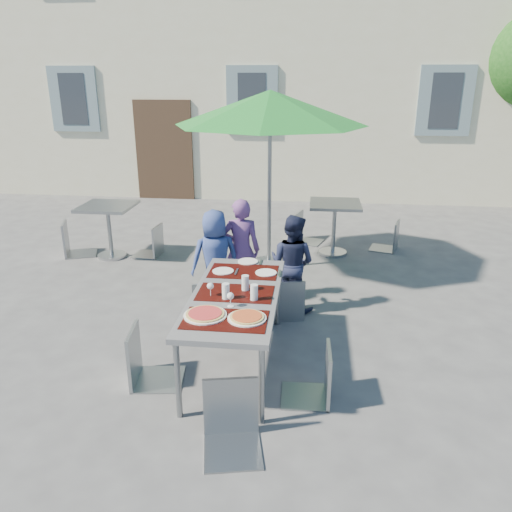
# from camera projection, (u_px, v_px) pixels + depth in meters

# --- Properties ---
(ground) EXTENTS (90.00, 90.00, 0.00)m
(ground) POSITION_uv_depth(u_px,v_px,m) (149.00, 395.00, 4.41)
(ground) COLOR #454548
(ground) RESTS_ON ground
(dining_table) EXTENTS (0.80, 1.85, 0.76)m
(dining_table) POSITION_uv_depth(u_px,v_px,m) (235.00, 298.00, 4.67)
(dining_table) COLOR #46474B
(dining_table) RESTS_ON ground
(pizza_near_left) EXTENTS (0.37, 0.37, 0.03)m
(pizza_near_left) POSITION_uv_depth(u_px,v_px,m) (205.00, 314.00, 4.20)
(pizza_near_left) COLOR white
(pizza_near_left) RESTS_ON dining_table
(pizza_near_right) EXTENTS (0.33, 0.33, 0.03)m
(pizza_near_right) POSITION_uv_depth(u_px,v_px,m) (247.00, 317.00, 4.15)
(pizza_near_right) COLOR white
(pizza_near_right) RESTS_ON dining_table
(glassware) EXTENTS (0.48, 0.43, 0.15)m
(glassware) POSITION_uv_depth(u_px,v_px,m) (237.00, 289.00, 4.54)
(glassware) COLOR silver
(glassware) RESTS_ON dining_table
(place_settings) EXTENTS (0.71, 0.54, 0.01)m
(place_settings) POSITION_uv_depth(u_px,v_px,m) (246.00, 268.00, 5.24)
(place_settings) COLOR white
(place_settings) RESTS_ON dining_table
(child_0) EXTENTS (0.68, 0.57, 1.20)m
(child_0) POSITION_uv_depth(u_px,v_px,m) (215.00, 259.00, 5.99)
(child_0) COLOR navy
(child_0) RESTS_ON ground
(child_1) EXTENTS (0.49, 0.34, 1.30)m
(child_1) POSITION_uv_depth(u_px,v_px,m) (241.00, 250.00, 6.14)
(child_1) COLOR #683D7D
(child_1) RESTS_ON ground
(child_2) EXTENTS (0.65, 0.53, 1.17)m
(child_2) POSITION_uv_depth(u_px,v_px,m) (292.00, 263.00, 5.89)
(child_2) COLOR #1A1F39
(child_2) RESTS_ON ground
(chair_0) EXTENTS (0.46, 0.47, 0.87)m
(chair_0) POSITION_uv_depth(u_px,v_px,m) (208.00, 277.00, 5.69)
(chair_0) COLOR gray
(chair_0) RESTS_ON ground
(chair_1) EXTENTS (0.46, 0.47, 0.85)m
(chair_1) POSITION_uv_depth(u_px,v_px,m) (258.00, 284.00, 5.52)
(chair_1) COLOR gray
(chair_1) RESTS_ON ground
(chair_2) EXTENTS (0.49, 0.49, 0.93)m
(chair_2) POSITION_uv_depth(u_px,v_px,m) (286.00, 274.00, 5.66)
(chair_2) COLOR gray
(chair_2) RESTS_ON ground
(chair_3) EXTENTS (0.50, 0.50, 1.00)m
(chair_3) POSITION_uv_depth(u_px,v_px,m) (143.00, 324.00, 4.43)
(chair_3) COLOR #90979B
(chair_3) RESTS_ON ground
(chair_4) EXTENTS (0.42, 0.42, 0.92)m
(chair_4) POSITION_uv_depth(u_px,v_px,m) (318.00, 344.00, 4.19)
(chair_4) COLOR gray
(chair_4) RESTS_ON ground
(chair_5) EXTENTS (0.51, 0.51, 0.97)m
(chair_5) POSITION_uv_depth(u_px,v_px,m) (231.00, 379.00, 3.65)
(chair_5) COLOR gray
(chair_5) RESTS_ON ground
(patio_umbrella) EXTENTS (2.62, 2.62, 2.50)m
(patio_umbrella) POSITION_uv_depth(u_px,v_px,m) (270.00, 109.00, 6.61)
(patio_umbrella) COLOR #AEB1B6
(patio_umbrella) RESTS_ON ground
(cafe_table_0) EXTENTS (0.78, 0.78, 0.83)m
(cafe_table_0) POSITION_uv_depth(u_px,v_px,m) (108.00, 220.00, 7.62)
(cafe_table_0) COLOR #AEB1B6
(cafe_table_0) RESTS_ON ground
(bg_chair_l_0) EXTENTS (0.58, 0.58, 1.02)m
(bg_chair_l_0) POSITION_uv_depth(u_px,v_px,m) (70.00, 218.00, 7.72)
(bg_chair_l_0) COLOR gray
(bg_chair_l_0) RESTS_ON ground
(bg_chair_r_0) EXTENTS (0.44, 0.44, 0.92)m
(bg_chair_r_0) POSITION_uv_depth(u_px,v_px,m) (151.00, 222.00, 7.71)
(bg_chair_r_0) COLOR #8F949A
(bg_chair_r_0) RESTS_ON ground
(cafe_table_1) EXTENTS (0.78, 0.78, 0.83)m
(cafe_table_1) POSITION_uv_depth(u_px,v_px,m) (335.00, 217.00, 7.76)
(cafe_table_1) COLOR #AEB1B6
(cafe_table_1) RESTS_ON ground
(bg_chair_l_1) EXTENTS (0.53, 0.53, 0.95)m
(bg_chair_l_1) POSITION_uv_depth(u_px,v_px,m) (304.00, 210.00, 8.37)
(bg_chair_l_1) COLOR gray
(bg_chair_l_1) RESTS_ON ground
(bg_chair_r_1) EXTENTS (0.51, 0.50, 0.91)m
(bg_chair_r_1) POSITION_uv_depth(u_px,v_px,m) (392.00, 218.00, 7.96)
(bg_chair_r_1) COLOR gray
(bg_chair_r_1) RESTS_ON ground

